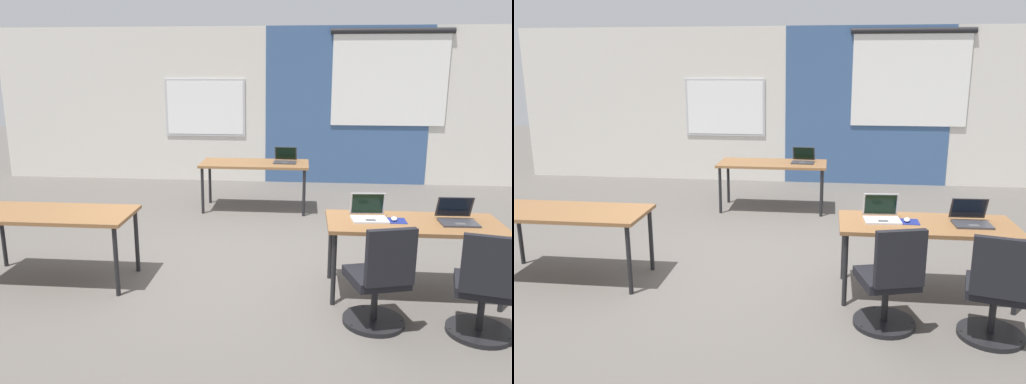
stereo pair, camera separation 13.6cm
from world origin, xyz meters
The scene contains 12 objects.
ground_plane centered at (0.00, 0.00, 0.00)m, with size 24.00×24.00×0.00m.
back_wall_assembly centered at (0.04, 4.20, 1.41)m, with size 10.00×0.27×2.80m.
desk_near_left centered at (-1.75, -0.60, 0.66)m, with size 1.60×0.70×0.72m.
desk_near_right centered at (1.75, -0.60, 0.66)m, with size 1.60×0.70×0.72m.
desk_far_center centered at (0.00, 2.20, 0.66)m, with size 1.60×0.70×0.72m.
laptop_far_right centered at (0.45, 2.26, 0.77)m, with size 0.35×0.33×0.22m.
laptop_near_right_end centered at (2.14, -0.58, 0.77)m, with size 0.34×0.32×0.22m.
chair_near_right_end centered at (2.15, -1.39, 0.38)m, with size 0.54×0.59×0.92m.
laptop_near_right_inner centered at (1.34, -0.55, 0.77)m, with size 0.35×0.30×0.24m.
mousepad_near_right_inner centered at (1.57, -0.59, 0.72)m, with size 0.22×0.19×0.00m.
mouse_near_right_inner centered at (1.57, -0.59, 0.74)m, with size 0.07×0.11×0.03m.
chair_near_right_inner centered at (1.36, -1.29, 0.38)m, with size 0.54×0.59×0.92m.
Camera 1 is at (0.71, -5.22, 2.13)m, focal length 35.70 mm.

